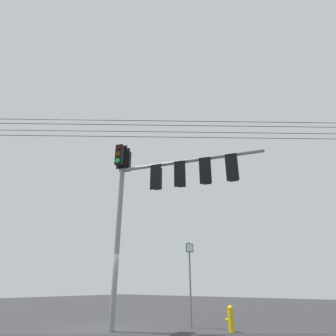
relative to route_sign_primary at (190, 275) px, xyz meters
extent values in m
plane|color=#2D2D30|center=(-2.50, -2.26, -1.82)|extent=(60.00, 60.00, 0.00)
cylinder|color=gray|center=(-1.68, -2.41, 1.39)|extent=(0.20, 0.20, 6.43)
cylinder|color=gray|center=(1.03, -1.52, 4.10)|extent=(5.46, 1.91, 0.14)
cube|color=black|center=(-1.77, -2.12, 4.65)|extent=(0.38, 0.38, 0.90)
cube|color=black|center=(-1.72, -2.29, 4.65)|extent=(0.43, 0.18, 1.04)
cylinder|color=#360503|center=(-1.82, -1.97, 4.95)|extent=(0.20, 0.09, 0.20)
cylinder|color=#3C2703|center=(-1.82, -1.97, 4.65)|extent=(0.20, 0.09, 0.20)
cylinder|color=green|center=(-1.82, -1.97, 4.35)|extent=(0.20, 0.09, 0.20)
cube|color=black|center=(-1.58, -2.69, 4.65)|extent=(0.38, 0.38, 0.90)
cube|color=black|center=(-1.64, -2.53, 4.65)|extent=(0.43, 0.18, 1.04)
cylinder|color=#360503|center=(-1.53, -2.85, 4.95)|extent=(0.20, 0.09, 0.20)
cylinder|color=#3C2703|center=(-1.53, -2.85, 4.65)|extent=(0.20, 0.09, 0.20)
cylinder|color=green|center=(-1.53, -2.85, 4.35)|extent=(0.20, 0.09, 0.20)
cube|color=black|center=(-0.17, -1.92, 3.55)|extent=(0.37, 0.37, 0.90)
cube|color=black|center=(-0.13, -2.08, 3.55)|extent=(0.43, 0.16, 1.04)
cylinder|color=#360503|center=(-0.22, -1.76, 3.85)|extent=(0.20, 0.08, 0.20)
cylinder|color=#3C2703|center=(-0.22, -1.76, 3.55)|extent=(0.20, 0.08, 0.20)
cylinder|color=green|center=(-0.22, -1.76, 3.25)|extent=(0.20, 0.08, 0.20)
cube|color=black|center=(0.76, -1.61, 3.55)|extent=(0.38, 0.38, 0.90)
cube|color=black|center=(0.82, -1.77, 3.55)|extent=(0.43, 0.19, 1.04)
cylinder|color=#360503|center=(0.70, -1.45, 3.85)|extent=(0.20, 0.10, 0.20)
cylinder|color=#3C2703|center=(0.70, -1.45, 3.55)|extent=(0.20, 0.10, 0.20)
cylinder|color=green|center=(0.70, -1.45, 3.25)|extent=(0.20, 0.10, 0.20)
cube|color=black|center=(1.69, -1.30, 3.55)|extent=(0.39, 0.39, 0.90)
cube|color=black|center=(1.75, -1.46, 3.55)|extent=(0.43, 0.19, 1.04)
cylinder|color=#360503|center=(1.63, -1.15, 3.85)|extent=(0.20, 0.10, 0.20)
cylinder|color=#3C2703|center=(1.63, -1.15, 3.55)|extent=(0.20, 0.10, 0.20)
cylinder|color=green|center=(1.63, -1.15, 3.25)|extent=(0.20, 0.10, 0.20)
cube|color=black|center=(2.62, -1.00, 3.55)|extent=(0.37, 0.37, 0.90)
cube|color=black|center=(2.67, -1.16, 3.55)|extent=(0.43, 0.17, 1.04)
cylinder|color=#360503|center=(2.57, -0.84, 3.85)|extent=(0.20, 0.09, 0.20)
cylinder|color=#3C2703|center=(2.57, -0.84, 3.55)|extent=(0.20, 0.09, 0.20)
cylinder|color=green|center=(2.57, -0.84, 3.25)|extent=(0.20, 0.09, 0.20)
cylinder|color=slate|center=(-0.01, 0.00, -0.29)|extent=(0.07, 0.07, 3.08)
cube|color=#0C7238|center=(0.03, -0.02, 1.03)|extent=(0.19, 0.30, 0.34)
cube|color=white|center=(0.04, -0.02, 1.03)|extent=(0.14, 0.24, 0.28)
cylinder|color=yellow|center=(1.61, 0.01, -1.50)|extent=(0.22, 0.22, 0.65)
sphere|color=yellow|center=(1.61, 0.01, -1.11)|extent=(0.20, 0.20, 0.20)
cylinder|color=yellow|center=(1.48, -0.04, -1.47)|extent=(0.12, 0.12, 0.09)
cylinder|color=black|center=(-0.46, -1.46, 5.70)|extent=(26.79, 20.96, 0.20)
cylinder|color=black|center=(-0.46, -1.46, 5.97)|extent=(26.79, 20.96, 0.20)
cylinder|color=black|center=(-0.46, -1.46, 6.31)|extent=(26.79, 20.96, 0.20)
cylinder|color=black|center=(-0.46, -1.46, 6.54)|extent=(26.79, 20.96, 0.20)
camera|label=1|loc=(6.37, -9.81, -0.38)|focal=29.61mm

